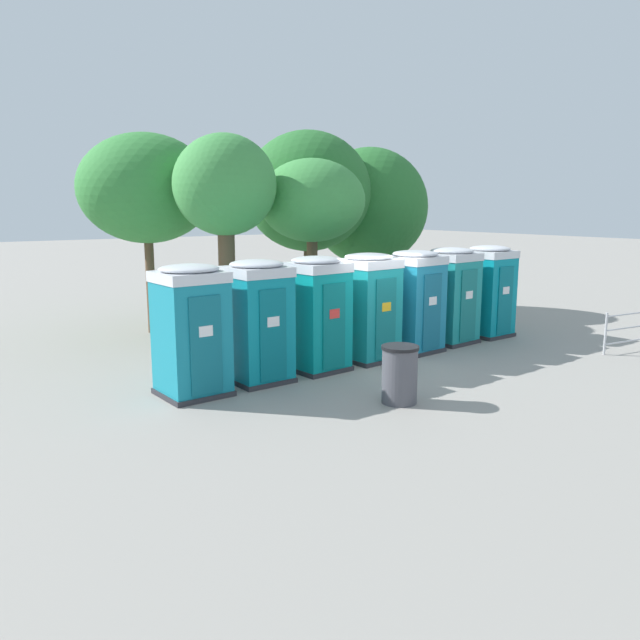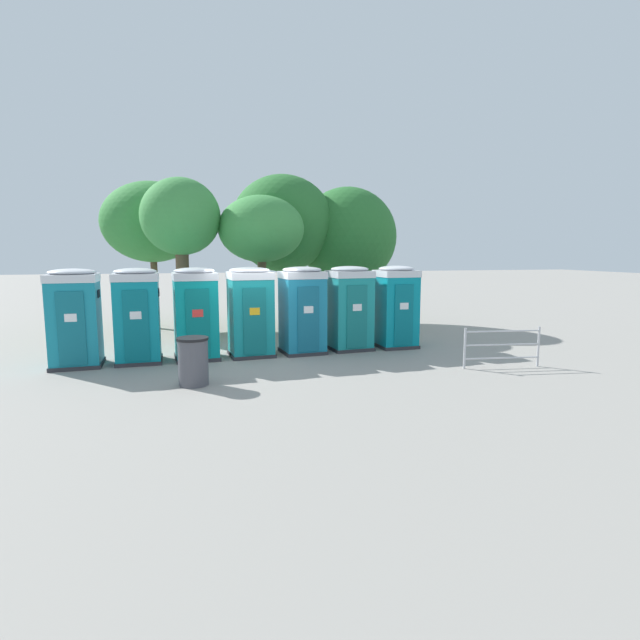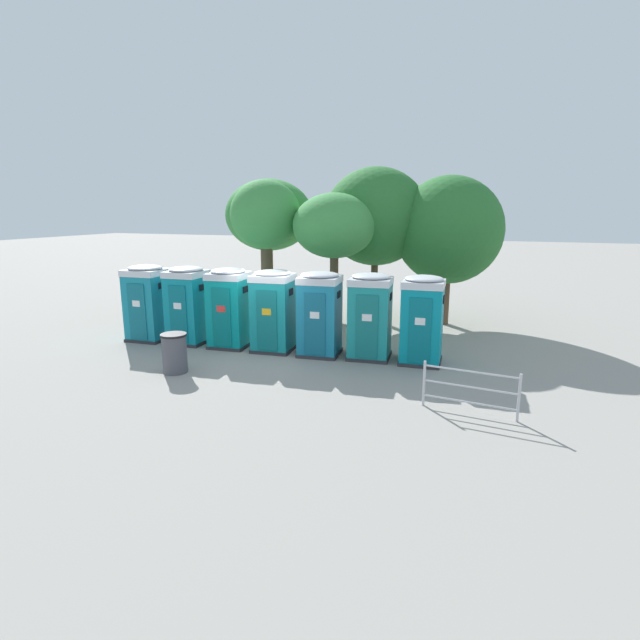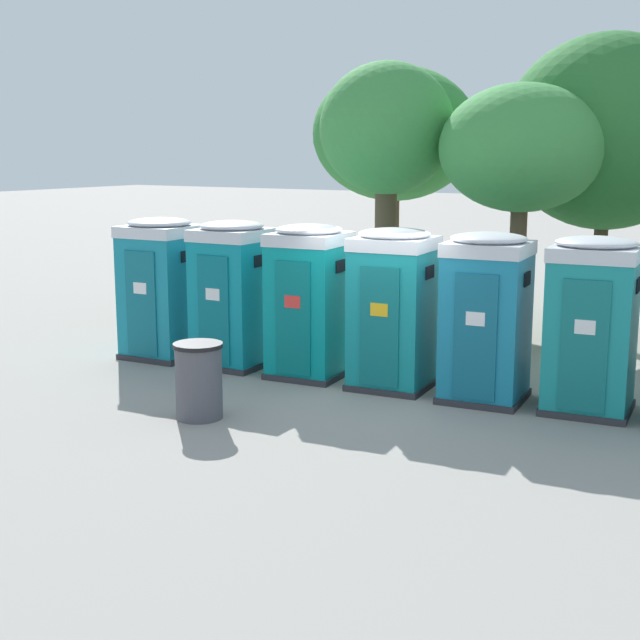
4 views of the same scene
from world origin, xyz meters
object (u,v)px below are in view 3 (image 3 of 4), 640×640
Objects in this scene: portapotty_0 at (148,302)px; portapotty_1 at (188,305)px; trash_can at (175,353)px; event_barrier at (470,388)px; street_tree_0 at (334,227)px; street_tree_3 at (269,215)px; portapotty_2 at (229,307)px; portapotty_6 at (422,319)px; street_tree_1 at (266,217)px; street_tree_2 at (449,230)px; portapotty_3 at (273,310)px; portapotty_4 at (320,313)px; portapotty_5 at (370,316)px; street_tree_4 at (376,217)px.

portapotty_0 is 1.52m from portapotty_1.
trash_can is 0.53× the size of event_barrier.
event_barrier is at bearing -14.72° from portapotty_0.
street_tree_0 is 0.88× the size of street_tree_3.
portapotty_2 is 1.00× the size of portapotty_6.
portapotty_1 and portapotty_2 have the same top height.
street_tree_1 is 6.86m from street_tree_2.
portapotty_0 is 1.00× the size of portapotty_3.
street_tree_2 is (3.07, 5.58, 2.29)m from portapotty_4.
street_tree_2 is (1.57, 5.38, 2.29)m from portapotty_5.
street_tree_1 is 5.02× the size of trash_can.
portapotty_2 is 3.03m from portapotty_4.
portapotty_0 is 0.45× the size of street_tree_3.
portapotty_6 is (1.52, 0.03, 0.00)m from portapotty_5.
street_tree_0 is (0.80, 3.53, 2.45)m from portapotty_3.
portapotty_4 is 0.46× the size of street_tree_2.
street_tree_2 is at bearing 18.30° from street_tree_1.
event_barrier is (1.56, -3.33, -0.72)m from portapotty_6.
portapotty_2 is at bearing -122.71° from street_tree_0.
street_tree_0 is at bearing 0.93° from street_tree_1.
portapotty_3 is (3.03, 0.13, -0.00)m from portapotty_1.
portapotty_0 is 7.12m from street_tree_3.
street_tree_4 is 9.60m from trash_can.
portapotty_0 is 5.34m from street_tree_1.
portapotty_4 is at bearing -93.78° from street_tree_4.
street_tree_0 is (3.83, 3.66, 2.45)m from portapotty_1.
portapotty_2 is at bearing -177.68° from portapotty_4.
street_tree_1 is at bearing 153.55° from portapotty_6.
street_tree_0 is (5.34, 3.78, 2.45)m from portapotty_0.
street_tree_4 is (1.06, 1.81, 0.32)m from street_tree_0.
portapotty_3 is 1.52m from portapotty_4.
street_tree_4 is at bearing 58.03° from portapotty_2.
portapotty_4 and portapotty_6 have the same top height.
portapotty_4 is at bearing 1.97° from portapotty_3.
street_tree_1 is 2.65× the size of event_barrier.
trash_can is at bearing -110.43° from street_tree_0.
portapotty_0 reaches higher than event_barrier.
portapotty_4 and portapotty_5 have the same top height.
portapotty_0 is at bearing 165.28° from event_barrier.
portapotty_1 is at bearing 162.28° from event_barrier.
portapotty_3 is 7.38m from street_tree_3.
portapotty_1 is at bearing -107.20° from street_tree_1.
portapotty_2 is 1.00× the size of portapotty_4.
street_tree_0 is at bearing 128.86° from event_barrier.
street_tree_2 is 0.94× the size of street_tree_4.
portapotty_3 reaches higher than trash_can.
portapotty_3 reaches higher than event_barrier.
portapotty_4 reaches higher than trash_can.
street_tree_3 reaches higher than portapotty_6.
street_tree_4 is at bearing 59.55° from street_tree_0.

